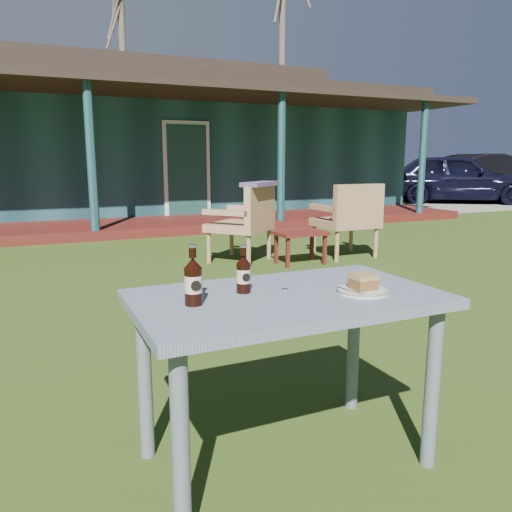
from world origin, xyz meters
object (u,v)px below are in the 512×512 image
cola_bottle_near (243,274)px  side_table (301,236)px  cafe_table (287,319)px  armchair_left (246,219)px  cake_slice (363,281)px  armchair_right (349,216)px  car_near (455,178)px  plate (363,291)px  car_far (487,177)px  cola_bottle_far (193,281)px

cola_bottle_near → side_table: 4.07m
cafe_table → armchair_left: bearing=69.0°
cake_slice → side_table: (1.74, 3.60, -0.42)m
armchair_right → cafe_table: bearing=-127.8°
car_near → plate: bearing=166.4°
cake_slice → car_far: bearing=39.5°
cafe_table → cola_bottle_far: size_ratio=5.39×
car_far → cake_slice: size_ratio=47.50×
armchair_right → side_table: 0.81m
side_table → car_far: bearing=31.9°
cola_bottle_far → side_table: bearing=55.3°
car_near → cola_bottle_near: bearing=164.6°
cafe_table → cola_bottle_near: size_ratio=6.25×
cafe_table → armchair_right: armchair_right is taller
car_far → cola_bottle_near: car_far is taller
plate → cola_bottle_far: size_ratio=0.92×
car_near → armchair_left: size_ratio=4.46×
cola_bottle_near → cola_bottle_far: (-0.23, -0.08, 0.01)m
armchair_right → plate: bearing=-124.2°
armchair_right → side_table: (-0.78, -0.12, -0.19)m
car_near → side_table: (-8.43, -5.85, -0.38)m
cafe_table → plate: size_ratio=5.88×
car_far → armchair_left: size_ratio=4.61×
cake_slice → armchair_right: bearing=55.8°
cola_bottle_far → side_table: size_ratio=0.37×
cola_bottle_far → plate: bearing=-9.6°
plate → cola_bottle_near: cola_bottle_near is taller
car_far → plate: bearing=134.7°
cafe_table → plate: plate is taller
cola_bottle_near → armchair_right: 4.61m
car_far → cola_bottle_near: 16.24m
cake_slice → cola_bottle_far: cola_bottle_far is taller
cola_bottle_far → armchair_left: bearing=64.3°
cola_bottle_near → side_table: size_ratio=0.32×
cake_slice → cola_bottle_near: cola_bottle_near is taller
cafe_table → cake_slice: (0.29, -0.10, 0.15)m
plate → armchair_right: bearing=55.8°
cake_slice → cola_bottle_near: size_ratio=0.48×
cake_slice → cola_bottle_far: (-0.67, 0.11, 0.04)m
cafe_table → cola_bottle_near: 0.25m
cafe_table → plate: (0.28, -0.10, 0.11)m
plate → cake_slice: cake_slice is taller
car_near → cafe_table: size_ratio=3.52×
car_near → cola_bottle_far: (-10.84, -9.34, 0.09)m
plate → armchair_right: (2.53, 3.72, -0.19)m
car_far → cake_slice: (-12.35, -10.20, 0.05)m
cola_bottle_far → car_near: bearing=40.7°
plate → cake_slice: bearing=46.4°
car_near → armchair_left: car_near is taller
cake_slice → car_near: bearing=42.9°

